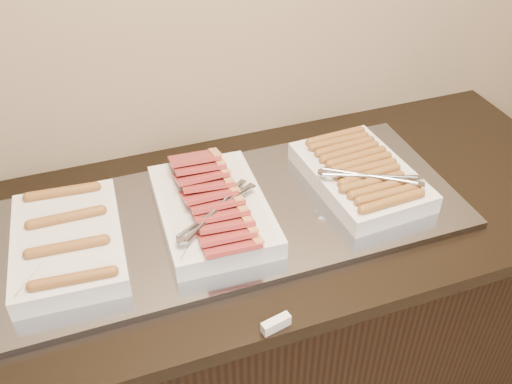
% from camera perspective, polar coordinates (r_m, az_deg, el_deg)
% --- Properties ---
extents(counter, '(2.06, 0.76, 0.90)m').
position_cam_1_polar(counter, '(1.78, -2.80, -13.79)').
color(counter, black).
rests_on(counter, ground).
extents(warming_tray, '(1.20, 0.50, 0.02)m').
position_cam_1_polar(warming_tray, '(1.45, -2.84, -2.49)').
color(warming_tray, gray).
rests_on(warming_tray, counter).
extents(dish_left, '(0.27, 0.38, 0.07)m').
position_cam_1_polar(dish_left, '(1.40, -18.30, -4.70)').
color(dish_left, silver).
rests_on(dish_left, warming_tray).
extents(dish_center, '(0.27, 0.41, 0.10)m').
position_cam_1_polar(dish_center, '(1.41, -4.36, -1.56)').
color(dish_center, silver).
rests_on(dish_center, warming_tray).
extents(dish_right, '(0.28, 0.39, 0.08)m').
position_cam_1_polar(dish_right, '(1.54, 10.45, 1.77)').
color(dish_right, silver).
rests_on(dish_right, warming_tray).
extents(label_holder, '(0.07, 0.03, 0.03)m').
position_cam_1_polar(label_holder, '(1.21, 2.01, -13.04)').
color(label_holder, silver).
rests_on(label_holder, counter).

